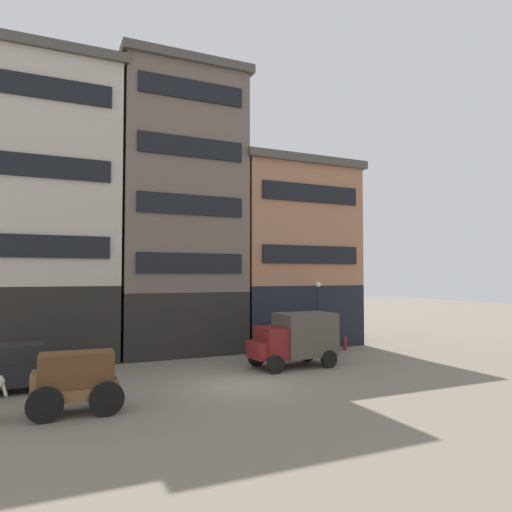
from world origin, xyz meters
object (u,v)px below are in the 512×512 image
object	(u,v)px
delivery_truck_near	(295,338)
cargo_wagon	(75,378)
fire_hydrant_curbside	(345,343)
sedan_dark	(15,368)
streetlamp_curbside	(318,306)
pedestrian_officer	(335,335)

from	to	relation	value
delivery_truck_near	cargo_wagon	bearing A→B (deg)	-160.07
delivery_truck_near	fire_hydrant_curbside	size ratio (longest dim) A/B	5.34
sedan_dark	streetlamp_curbside	size ratio (longest dim) A/B	0.92
cargo_wagon	fire_hydrant_curbside	size ratio (longest dim) A/B	3.55
delivery_truck_near	pedestrian_officer	distance (m)	5.20
delivery_truck_near	streetlamp_curbside	bearing A→B (deg)	45.08
fire_hydrant_curbside	pedestrian_officer	bearing A→B (deg)	-161.24
cargo_wagon	streetlamp_curbside	size ratio (longest dim) A/B	0.72
cargo_wagon	streetlamp_curbside	bearing A→B (deg)	27.87
fire_hydrant_curbside	delivery_truck_near	bearing A→B (deg)	-148.36
cargo_wagon	pedestrian_officer	distance (m)	16.03
streetlamp_curbside	cargo_wagon	bearing A→B (deg)	-152.13
cargo_wagon	pedestrian_officer	bearing A→B (deg)	24.44
cargo_wagon	delivery_truck_near	bearing A→B (deg)	19.93
cargo_wagon	streetlamp_curbside	xyz separation A→B (m)	(13.91, 7.35, 1.52)
cargo_wagon	sedan_dark	bearing A→B (deg)	116.40
cargo_wagon	sedan_dark	xyz separation A→B (m)	(-1.97, 3.96, -0.23)
delivery_truck_near	pedestrian_officer	bearing A→B (deg)	33.99
delivery_truck_near	streetlamp_curbside	distance (m)	5.27
pedestrian_officer	delivery_truck_near	bearing A→B (deg)	-146.01
streetlamp_curbside	fire_hydrant_curbside	size ratio (longest dim) A/B	4.96
delivery_truck_near	sedan_dark	bearing A→B (deg)	178.94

